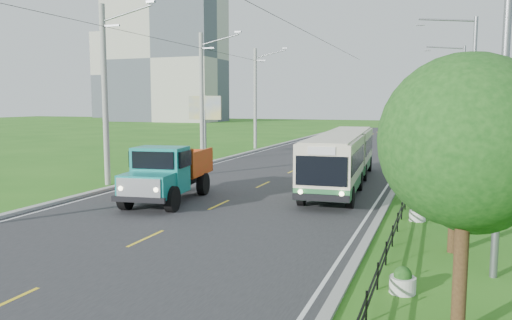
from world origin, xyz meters
The scene contains 30 objects.
ground centered at (0.00, 0.00, 0.00)m, with size 240.00×240.00×0.00m, color #276818.
road centered at (0.00, 20.00, 0.01)m, with size 14.00×120.00×0.02m, color #28282B.
curb_left centered at (-7.20, 20.00, 0.07)m, with size 0.40×120.00×0.15m, color #9E9E99.
curb_right centered at (7.15, 20.00, 0.05)m, with size 0.30×120.00×0.10m, color #9E9E99.
edge_line_left centered at (-6.65, 20.00, 0.02)m, with size 0.12×120.00×0.00m, color silver.
edge_line_right centered at (6.65, 20.00, 0.02)m, with size 0.12×120.00×0.00m, color silver.
centre_dash centered at (0.00, 0.00, 0.02)m, with size 0.12×2.20×0.00m, color yellow.
railing_right centered at (8.00, 14.00, 0.30)m, with size 0.04×40.00×0.60m, color black.
pole_near centered at (-8.26, 9.00, 5.09)m, with size 3.51×0.32×10.00m.
pole_mid centered at (-8.26, 21.00, 5.09)m, with size 3.51×0.32×10.00m.
pole_far centered at (-8.26, 33.00, 5.09)m, with size 3.51×0.32×10.00m.
tree_front centered at (9.86, -3.86, 3.72)m, with size 3.36×3.41×5.60m.
tree_second centered at (9.86, 2.14, 3.52)m, with size 3.18×3.26×5.30m.
tree_third centered at (9.86, 8.14, 3.99)m, with size 3.60×3.62×6.00m.
tree_fourth centered at (9.86, 14.14, 3.59)m, with size 3.24×3.31×5.40m.
tree_fifth centered at (9.86, 20.14, 3.85)m, with size 3.48×3.52×5.80m.
tree_back centered at (9.86, 26.14, 3.65)m, with size 3.30×3.36×5.50m.
streetlight_near centered at (10.64, 0.00, 4.90)m, with size 3.02×0.20×9.07m.
streetlight_mid centered at (10.64, 14.00, 4.90)m, with size 3.02×0.20×9.07m.
streetlight_far centered at (10.64, 28.00, 4.90)m, with size 3.02×0.20×9.07m.
planter_front centered at (8.60, -2.00, 0.29)m, with size 0.64×0.64×0.67m.
planter_near centered at (8.60, 6.00, 0.29)m, with size 0.64×0.64×0.67m.
planter_mid centered at (8.60, 14.00, 0.29)m, with size 0.64×0.64×0.67m.
planter_far centered at (8.60, 22.00, 0.29)m, with size 0.64×0.64×0.67m.
billboard_left centered at (-9.50, 24.00, 3.87)m, with size 3.00×0.20×5.20m.
billboard_right centered at (12.30, 20.00, 5.34)m, with size 0.24×6.00×7.30m.
apartment_near centered at (-55.00, 95.00, 15.00)m, with size 28.00×14.00×30.00m, color #B7B2A3.
apartment_far centered at (-80.00, 120.00, 13.00)m, with size 24.00×14.00×26.00m, color #B7B2A3.
bus centered at (4.21, 13.40, 1.74)m, with size 3.43×15.11×2.89m.
dump_truck centered at (-2.62, 6.02, 1.50)m, with size 3.20×6.58×2.66m.
Camera 1 is at (9.33, -14.30, 4.65)m, focal length 35.00 mm.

